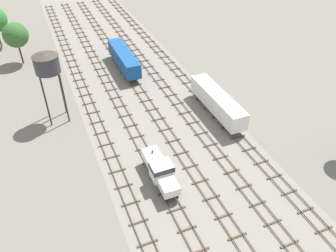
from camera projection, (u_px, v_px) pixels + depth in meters
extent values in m
plane|color=slate|center=(151.00, 109.00, 57.69)|extent=(480.00, 480.00, 0.00)
cube|color=gray|center=(151.00, 108.00, 57.69)|extent=(22.92, 176.00, 0.01)
cube|color=#47382D|center=(90.00, 118.00, 55.18)|extent=(0.07, 126.00, 0.15)
cube|color=#47382D|center=(99.00, 116.00, 55.62)|extent=(0.07, 126.00, 0.15)
cube|color=brown|center=(148.00, 243.00, 36.68)|extent=(2.40, 0.22, 0.14)
cube|color=brown|center=(139.00, 222.00, 38.90)|extent=(2.40, 0.22, 0.14)
cube|color=brown|center=(131.00, 203.00, 41.11)|extent=(2.40, 0.22, 0.14)
cube|color=brown|center=(124.00, 186.00, 43.32)|extent=(2.40, 0.22, 0.14)
cube|color=brown|center=(117.00, 171.00, 45.53)|extent=(2.40, 0.22, 0.14)
cube|color=brown|center=(112.00, 157.00, 47.74)|extent=(2.40, 0.22, 0.14)
cube|color=brown|center=(106.00, 145.00, 49.96)|extent=(2.40, 0.22, 0.14)
cube|color=brown|center=(101.00, 133.00, 52.17)|extent=(2.40, 0.22, 0.14)
cube|color=brown|center=(97.00, 122.00, 54.38)|extent=(2.40, 0.22, 0.14)
cube|color=brown|center=(93.00, 113.00, 56.59)|extent=(2.40, 0.22, 0.14)
cube|color=brown|center=(89.00, 104.00, 58.80)|extent=(2.40, 0.22, 0.14)
cube|color=brown|center=(86.00, 95.00, 61.01)|extent=(2.40, 0.22, 0.14)
cube|color=brown|center=(82.00, 87.00, 63.23)|extent=(2.40, 0.22, 0.14)
cube|color=brown|center=(79.00, 80.00, 65.44)|extent=(2.40, 0.22, 0.14)
cube|color=brown|center=(76.00, 73.00, 67.65)|extent=(2.40, 0.22, 0.14)
cube|color=brown|center=(74.00, 67.00, 69.86)|extent=(2.40, 0.22, 0.14)
cube|color=brown|center=(71.00, 61.00, 72.07)|extent=(2.40, 0.22, 0.14)
cube|color=brown|center=(69.00, 55.00, 74.28)|extent=(2.40, 0.22, 0.14)
cube|color=brown|center=(67.00, 50.00, 76.50)|extent=(2.40, 0.22, 0.14)
cube|color=brown|center=(65.00, 45.00, 78.71)|extent=(2.40, 0.22, 0.14)
cube|color=brown|center=(63.00, 40.00, 80.92)|extent=(2.40, 0.22, 0.14)
cube|color=brown|center=(61.00, 36.00, 83.13)|extent=(2.40, 0.22, 0.14)
cube|color=brown|center=(59.00, 31.00, 85.34)|extent=(2.40, 0.22, 0.14)
cube|color=brown|center=(57.00, 27.00, 87.56)|extent=(2.40, 0.22, 0.14)
cube|color=brown|center=(56.00, 23.00, 89.77)|extent=(2.40, 0.22, 0.14)
cube|color=brown|center=(54.00, 20.00, 91.98)|extent=(2.40, 0.22, 0.14)
cube|color=brown|center=(53.00, 16.00, 94.19)|extent=(2.40, 0.22, 0.14)
cube|color=brown|center=(51.00, 13.00, 96.40)|extent=(2.40, 0.22, 0.14)
cube|color=brown|center=(50.00, 10.00, 98.61)|extent=(2.40, 0.22, 0.14)
cube|color=brown|center=(49.00, 7.00, 100.83)|extent=(2.40, 0.22, 0.14)
cube|color=#47382D|center=(118.00, 111.00, 56.63)|extent=(0.07, 126.00, 0.15)
cube|color=#47382D|center=(127.00, 109.00, 57.07)|extent=(0.07, 126.00, 0.15)
cube|color=brown|center=(199.00, 251.00, 35.92)|extent=(2.40, 0.22, 0.14)
cube|color=brown|center=(187.00, 229.00, 38.13)|extent=(2.40, 0.22, 0.14)
cube|color=brown|center=(176.00, 210.00, 40.35)|extent=(2.40, 0.22, 0.14)
cube|color=brown|center=(167.00, 192.00, 42.56)|extent=(2.40, 0.22, 0.14)
cube|color=brown|center=(158.00, 176.00, 44.77)|extent=(2.40, 0.22, 0.14)
cube|color=brown|center=(150.00, 162.00, 46.98)|extent=(2.40, 0.22, 0.14)
cube|color=brown|center=(143.00, 149.00, 49.19)|extent=(2.40, 0.22, 0.14)
cube|color=brown|center=(137.00, 137.00, 51.40)|extent=(2.40, 0.22, 0.14)
cube|color=brown|center=(131.00, 126.00, 53.62)|extent=(2.40, 0.22, 0.14)
cube|color=brown|center=(125.00, 116.00, 55.83)|extent=(2.40, 0.22, 0.14)
cube|color=brown|center=(120.00, 107.00, 58.04)|extent=(2.40, 0.22, 0.14)
cube|color=brown|center=(116.00, 98.00, 60.25)|extent=(2.40, 0.22, 0.14)
cube|color=brown|center=(111.00, 90.00, 62.46)|extent=(2.40, 0.22, 0.14)
cube|color=brown|center=(107.00, 82.00, 64.67)|extent=(2.40, 0.22, 0.14)
cube|color=brown|center=(103.00, 75.00, 66.89)|extent=(2.40, 0.22, 0.14)
cube|color=brown|center=(100.00, 69.00, 69.10)|extent=(2.40, 0.22, 0.14)
cube|color=brown|center=(96.00, 63.00, 71.31)|extent=(2.40, 0.22, 0.14)
cube|color=brown|center=(93.00, 57.00, 73.52)|extent=(2.40, 0.22, 0.14)
cube|color=brown|center=(90.00, 52.00, 75.73)|extent=(2.40, 0.22, 0.14)
cube|color=brown|center=(88.00, 47.00, 77.95)|extent=(2.40, 0.22, 0.14)
cube|color=brown|center=(85.00, 42.00, 80.16)|extent=(2.40, 0.22, 0.14)
cube|color=brown|center=(82.00, 37.00, 82.37)|extent=(2.40, 0.22, 0.14)
cube|color=brown|center=(80.00, 33.00, 84.58)|extent=(2.40, 0.22, 0.14)
cube|color=brown|center=(78.00, 29.00, 86.79)|extent=(2.40, 0.22, 0.14)
cube|color=brown|center=(76.00, 25.00, 89.00)|extent=(2.40, 0.22, 0.14)
cube|color=brown|center=(74.00, 21.00, 91.22)|extent=(2.40, 0.22, 0.14)
cube|color=brown|center=(72.00, 17.00, 93.43)|extent=(2.40, 0.22, 0.14)
cube|color=brown|center=(70.00, 14.00, 95.64)|extent=(2.40, 0.22, 0.14)
cube|color=brown|center=(68.00, 11.00, 97.85)|extent=(2.40, 0.22, 0.14)
cube|color=brown|center=(66.00, 8.00, 100.06)|extent=(2.40, 0.22, 0.14)
cube|color=brown|center=(65.00, 5.00, 102.28)|extent=(2.40, 0.22, 0.14)
cube|color=#47382D|center=(145.00, 105.00, 58.08)|extent=(0.07, 126.00, 0.15)
cube|color=#47382D|center=(153.00, 104.00, 58.52)|extent=(0.07, 126.00, 0.15)
cube|color=brown|center=(237.00, 237.00, 37.37)|extent=(2.40, 0.22, 0.14)
cube|color=brown|center=(224.00, 216.00, 39.58)|extent=(2.40, 0.22, 0.14)
cube|color=brown|center=(211.00, 198.00, 41.79)|extent=(2.40, 0.22, 0.14)
cube|color=brown|center=(200.00, 182.00, 44.01)|extent=(2.40, 0.22, 0.14)
cube|color=brown|center=(190.00, 167.00, 46.22)|extent=(2.40, 0.22, 0.14)
cube|color=brown|center=(181.00, 153.00, 48.43)|extent=(2.40, 0.22, 0.14)
cube|color=brown|center=(173.00, 141.00, 50.64)|extent=(2.40, 0.22, 0.14)
cube|color=brown|center=(165.00, 130.00, 52.85)|extent=(2.40, 0.22, 0.14)
cube|color=brown|center=(159.00, 119.00, 55.07)|extent=(2.40, 0.22, 0.14)
cube|color=brown|center=(152.00, 110.00, 57.28)|extent=(2.40, 0.22, 0.14)
cube|color=brown|center=(146.00, 101.00, 59.49)|extent=(2.40, 0.22, 0.14)
cube|color=brown|center=(141.00, 93.00, 61.70)|extent=(2.40, 0.22, 0.14)
cube|color=brown|center=(136.00, 85.00, 63.91)|extent=(2.40, 0.22, 0.14)
cube|color=brown|center=(131.00, 78.00, 66.12)|extent=(2.40, 0.22, 0.14)
cube|color=brown|center=(126.00, 71.00, 68.34)|extent=(2.40, 0.22, 0.14)
cube|color=brown|center=(122.00, 65.00, 70.55)|extent=(2.40, 0.22, 0.14)
cube|color=brown|center=(118.00, 59.00, 72.76)|extent=(2.40, 0.22, 0.14)
cube|color=brown|center=(114.00, 53.00, 74.97)|extent=(2.40, 0.22, 0.14)
cube|color=brown|center=(111.00, 48.00, 77.18)|extent=(2.40, 0.22, 0.14)
cube|color=brown|center=(108.00, 43.00, 79.39)|extent=(2.40, 0.22, 0.14)
cube|color=brown|center=(104.00, 39.00, 81.61)|extent=(2.40, 0.22, 0.14)
cube|color=brown|center=(102.00, 34.00, 83.82)|extent=(2.40, 0.22, 0.14)
cube|color=brown|center=(99.00, 30.00, 86.03)|extent=(2.40, 0.22, 0.14)
cube|color=brown|center=(96.00, 26.00, 88.24)|extent=(2.40, 0.22, 0.14)
cube|color=brown|center=(93.00, 22.00, 90.45)|extent=(2.40, 0.22, 0.14)
cube|color=brown|center=(91.00, 19.00, 92.67)|extent=(2.40, 0.22, 0.14)
cube|color=brown|center=(89.00, 15.00, 94.88)|extent=(2.40, 0.22, 0.14)
cube|color=brown|center=(87.00, 12.00, 97.09)|extent=(2.40, 0.22, 0.14)
cube|color=brown|center=(84.00, 9.00, 99.30)|extent=(2.40, 0.22, 0.14)
cube|color=brown|center=(82.00, 6.00, 101.51)|extent=(2.40, 0.22, 0.14)
cube|color=brown|center=(81.00, 3.00, 103.72)|extent=(2.40, 0.22, 0.14)
cube|color=#47382D|center=(170.00, 100.00, 59.53)|extent=(0.07, 126.00, 0.15)
cube|color=#47382D|center=(178.00, 98.00, 59.96)|extent=(0.07, 126.00, 0.15)
cube|color=brown|center=(290.00, 244.00, 36.61)|extent=(2.40, 0.22, 0.14)
cube|color=brown|center=(273.00, 223.00, 38.82)|extent=(2.40, 0.22, 0.14)
cube|color=brown|center=(258.00, 204.00, 41.03)|extent=(2.40, 0.22, 0.14)
cube|color=brown|center=(244.00, 187.00, 43.24)|extent=(2.40, 0.22, 0.14)
cube|color=brown|center=(232.00, 172.00, 45.46)|extent=(2.40, 0.22, 0.14)
cube|color=brown|center=(221.00, 158.00, 47.67)|extent=(2.40, 0.22, 0.14)
cube|color=brown|center=(210.00, 145.00, 49.88)|extent=(2.40, 0.22, 0.14)
cube|color=brown|center=(201.00, 133.00, 52.09)|extent=(2.40, 0.22, 0.14)
cube|color=brown|center=(193.00, 123.00, 54.30)|extent=(2.40, 0.22, 0.14)
cube|color=brown|center=(185.00, 113.00, 56.51)|extent=(2.40, 0.22, 0.14)
cube|color=brown|center=(178.00, 104.00, 58.73)|extent=(2.40, 0.22, 0.14)
cube|color=brown|center=(171.00, 95.00, 60.94)|extent=(2.40, 0.22, 0.14)
cube|color=brown|center=(165.00, 88.00, 63.15)|extent=(2.40, 0.22, 0.14)
cube|color=brown|center=(159.00, 80.00, 65.36)|extent=(2.40, 0.22, 0.14)
cube|color=brown|center=(153.00, 73.00, 67.57)|extent=(2.40, 0.22, 0.14)
cube|color=brown|center=(148.00, 67.00, 69.79)|extent=(2.40, 0.22, 0.14)
cube|color=brown|center=(143.00, 61.00, 72.00)|extent=(2.40, 0.22, 0.14)
cube|color=brown|center=(139.00, 55.00, 74.21)|extent=(2.40, 0.22, 0.14)
cube|color=brown|center=(135.00, 50.00, 76.42)|extent=(2.40, 0.22, 0.14)
cube|color=brown|center=(131.00, 45.00, 78.63)|extent=(2.40, 0.22, 0.14)
cube|color=brown|center=(127.00, 40.00, 80.84)|extent=(2.40, 0.22, 0.14)
cube|color=brown|center=(123.00, 36.00, 83.06)|extent=(2.40, 0.22, 0.14)
cube|color=brown|center=(120.00, 31.00, 85.27)|extent=(2.40, 0.22, 0.14)
cube|color=brown|center=(117.00, 27.00, 87.48)|extent=(2.40, 0.22, 0.14)
cube|color=brown|center=(114.00, 24.00, 89.69)|extent=(2.40, 0.22, 0.14)
cube|color=brown|center=(111.00, 20.00, 91.90)|extent=(2.40, 0.22, 0.14)
cube|color=brown|center=(108.00, 16.00, 94.11)|extent=(2.40, 0.22, 0.14)
cube|color=brown|center=(105.00, 13.00, 96.33)|extent=(2.40, 0.22, 0.14)
cube|color=brown|center=(103.00, 10.00, 98.54)|extent=(2.40, 0.22, 0.14)
cube|color=brown|center=(100.00, 7.00, 100.75)|extent=(2.40, 0.22, 0.14)
cube|color=brown|center=(98.00, 4.00, 102.96)|extent=(2.40, 0.22, 0.14)
cube|color=brown|center=(96.00, 1.00, 105.17)|extent=(2.40, 0.22, 0.14)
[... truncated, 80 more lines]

